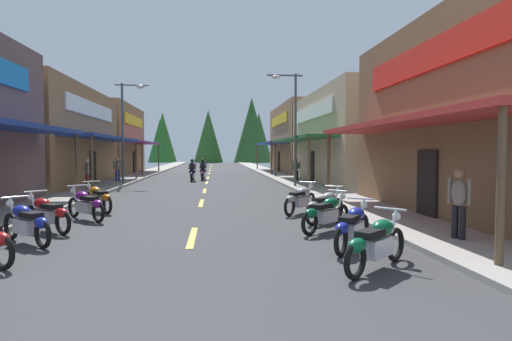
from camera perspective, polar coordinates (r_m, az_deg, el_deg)
name	(u,v)px	position (r m, az deg, el deg)	size (l,w,h in m)	color
ground	(208,178)	(33.03, -6.74, -1.04)	(9.43, 93.72, 0.10)	#38383A
sidewalk_left	(134,177)	(33.63, -16.75, -0.88)	(2.26, 93.72, 0.12)	gray
sidewalk_right	(280,176)	(33.44, 3.32, -0.79)	(2.26, 93.72, 0.12)	#9E9991
centerline_dashes	(209,175)	(36.47, -6.65, -0.60)	(0.16, 68.95, 0.01)	#E0C64C
storefront_left_middle	(15,136)	(28.52, -30.74, 4.13)	(10.80, 12.84, 5.97)	olive
storefront_left_far	(86,140)	(40.62, -22.78, 4.00)	(10.46, 11.35, 6.34)	olive
storefront_right_middle	(361,138)	(28.03, 14.50, 4.47)	(8.42, 13.45, 5.98)	tan
storefront_right_far	(311,139)	(41.42, 7.70, 4.38)	(8.32, 13.44, 6.68)	olive
streetlamp_left	(127,119)	(26.42, -17.63, 6.89)	(2.03, 0.30, 6.27)	#474C51
streetlamp_right	(290,114)	(23.25, 4.87, 7.86)	(2.03, 0.30, 6.46)	#474C51
motorcycle_parked_right_0	(376,242)	(7.41, 16.54, -9.66)	(1.67, 1.49, 1.04)	black
motorcycle_parked_right_1	(353,226)	(8.86, 13.43, -7.61)	(1.37, 1.77, 1.04)	black
motorcycle_parked_right_2	(326,213)	(10.62, 9.83, -5.87)	(1.68, 1.48, 1.04)	black
motorcycle_parked_right_3	(325,205)	(12.04, 9.68, -4.87)	(1.58, 1.58, 1.04)	black
motorcycle_parked_right_4	(300,199)	(13.57, 6.23, -4.00)	(1.45, 1.71, 1.04)	black
motorcycle_parked_left_1	(26,222)	(10.39, -29.55, -6.37)	(1.65, 1.51, 1.04)	black
motorcycle_parked_left_2	(47,213)	(11.72, -27.29, -5.34)	(1.70, 1.46, 1.04)	black
motorcycle_parked_left_3	(86,204)	(13.22, -22.79, -4.37)	(1.55, 1.61, 1.04)	black
motorcycle_parked_left_4	(98,198)	(14.86, -21.31, -3.59)	(1.40, 1.74, 1.04)	black
rider_cruising_lead	(192,172)	(28.55, -8.95, -0.21)	(0.60, 2.14, 1.57)	black
rider_cruising_trailing	(203,171)	(29.59, -7.47, -0.10)	(0.60, 2.14, 1.57)	black
pedestrian_by_shop	(459,200)	(10.07, 26.65, -3.77)	(0.38, 0.53, 1.69)	black
pedestrian_browsing	(87,172)	(22.99, -22.66, -0.19)	(0.39, 0.52, 1.72)	maroon
pedestrian_waiting	(296,168)	(27.62, 5.68, 0.31)	(0.57, 0.29, 1.63)	black
pedestrian_strolling	(118,168)	(28.00, -18.88, 0.32)	(0.52, 0.40, 1.71)	#333F8C
treeline_backdrop	(218,135)	(79.63, -5.36, 4.97)	(24.62, 12.10, 12.39)	#305B23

